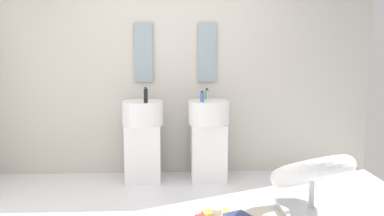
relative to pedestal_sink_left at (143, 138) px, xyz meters
The scene contains 12 objects.
rear_partition 0.96m from the pedestal_sink_left, 43.57° to the left, with size 4.80×0.10×2.60m, color beige.
pedestal_sink_left is the anchor object (origin of this frame).
pedestal_sink_right 0.76m from the pedestal_sink_left, ahead, with size 0.47×0.47×1.03m.
vanity_mirror_left 1.02m from the pedestal_sink_left, 90.00° to the left, with size 0.22×0.03×0.69m, color #8C9EA8.
vanity_mirror_right 1.27m from the pedestal_sink_left, 20.98° to the left, with size 0.22×0.03×0.69m, color #8C9EA8.
lounge_chair 1.96m from the pedestal_sink_left, 34.00° to the right, with size 1.02×1.02×0.65m.
magazine_ochre 1.45m from the pedestal_sink_left, 57.11° to the right, with size 0.25×0.22×0.03m, color gold.
coffee_mug 1.46m from the pedestal_sink_left, 57.96° to the right, with size 0.09×0.09×0.09m, color white.
soap_bottle_black 0.54m from the pedestal_sink_left, 73.09° to the right, with size 0.04×0.04×0.17m.
soap_bottle_blue 0.84m from the pedestal_sink_left, ahead, with size 0.05×0.05×0.12m.
soap_bottle_white 0.51m from the pedestal_sink_left, 79.52° to the left, with size 0.04×0.04×0.13m.
soap_bottle_green 0.91m from the pedestal_sink_left, 11.93° to the left, with size 0.05×0.05×0.13m.
Camera 1 is at (-0.05, -3.46, 1.51)m, focal length 39.11 mm.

